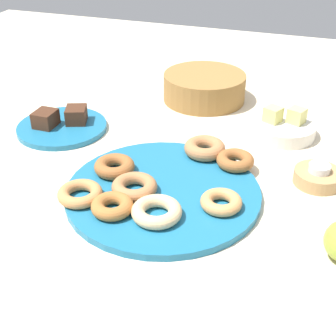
{
  "coord_description": "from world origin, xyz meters",
  "views": [
    {
      "loc": [
        0.26,
        -0.71,
        0.53
      ],
      "look_at": [
        0.0,
        0.03,
        0.04
      ],
      "focal_mm": 50.38,
      "sensor_mm": 36.0,
      "label": 1
    }
  ],
  "objects": [
    {
      "name": "donut_1",
      "position": [
        0.11,
        0.13,
        0.03
      ],
      "size": [
        0.11,
        0.11,
        0.02
      ],
      "primitive_type": "torus",
      "rotation": [
        0.0,
        0.0,
        2.5
      ],
      "color": "#995B2D",
      "rests_on": "donut_plate"
    },
    {
      "name": "brownie_far",
      "position": [
        -0.3,
        0.21,
        0.03
      ],
      "size": [
        0.06,
        0.07,
        0.04
      ],
      "primitive_type": "cube",
      "rotation": [
        0.0,
        0.0,
        0.36
      ],
      "color": "#472819",
      "rests_on": "cake_plate"
    },
    {
      "name": "donut_7",
      "position": [
        -0.05,
        -0.03,
        0.03
      ],
      "size": [
        0.09,
        0.09,
        0.03
      ],
      "primitive_type": "torus",
      "rotation": [
        0.0,
        0.0,
        0.08
      ],
      "color": "#B27547",
      "rests_on": "donut_plate"
    },
    {
      "name": "donut_4",
      "position": [
        -0.06,
        -0.1,
        0.03
      ],
      "size": [
        0.11,
        0.11,
        0.02
      ],
      "primitive_type": "torus",
      "rotation": [
        0.0,
        0.0,
        2.29
      ],
      "color": "#AD6B33",
      "rests_on": "donut_plate"
    },
    {
      "name": "tealight",
      "position": [
        0.28,
        0.14,
        0.04
      ],
      "size": [
        0.04,
        0.04,
        0.01
      ],
      "primitive_type": "cylinder",
      "color": "silver",
      "rests_on": "candle_holder"
    },
    {
      "name": "melon_chunk_right",
      "position": [
        0.21,
        0.34,
        0.05
      ],
      "size": [
        0.05,
        0.05,
        0.04
      ],
      "primitive_type": "cube",
      "rotation": [
        0.0,
        0.0,
        -0.39
      ],
      "color": "#DBD67A",
      "rests_on": "fruit_bowl"
    },
    {
      "name": "cake_plate",
      "position": [
        -0.33,
        0.18,
        0.01
      ],
      "size": [
        0.22,
        0.22,
        0.01
      ],
      "primitive_type": "cylinder",
      "color": "#1E6B93",
      "rests_on": "ground_plane"
    },
    {
      "name": "basket",
      "position": [
        -0.05,
        0.47,
        0.04
      ],
      "size": [
        0.23,
        0.23,
        0.08
      ],
      "primitive_type": "cylinder",
      "rotation": [
        0.0,
        0.0,
        4.66
      ],
      "color": "olive",
      "rests_on": "ground_plane"
    },
    {
      "name": "donut_plate",
      "position": [
        0.0,
        0.0,
        0.01
      ],
      "size": [
        0.38,
        0.38,
        0.01
      ],
      "primitive_type": "cylinder",
      "color": "#1E6B93",
      "rests_on": "ground_plane"
    },
    {
      "name": "brownie_near",
      "position": [
        -0.36,
        0.17,
        0.03
      ],
      "size": [
        0.05,
        0.06,
        0.04
      ],
      "primitive_type": "cube",
      "rotation": [
        0.0,
        0.0,
        0.0
      ],
      "color": "#472819",
      "rests_on": "cake_plate"
    },
    {
      "name": "melon_chunk_left",
      "position": [
        0.16,
        0.33,
        0.05
      ],
      "size": [
        0.05,
        0.05,
        0.04
      ],
      "primitive_type": "cube",
      "rotation": [
        0.0,
        0.0,
        -0.45
      ],
      "color": "#DBD67A",
      "rests_on": "fruit_bowl"
    },
    {
      "name": "donut_0",
      "position": [
        -0.11,
        0.03,
        0.03
      ],
      "size": [
        0.11,
        0.11,
        0.03
      ],
      "primitive_type": "torus",
      "rotation": [
        0.0,
        0.0,
        3.55
      ],
      "color": "#995B2D",
      "rests_on": "donut_plate"
    },
    {
      "name": "ground_plane",
      "position": [
        0.0,
        0.0,
        0.0
      ],
      "size": [
        2.4,
        2.4,
        0.0
      ],
      "primitive_type": "plane",
      "color": "beige"
    },
    {
      "name": "fruit_bowl",
      "position": [
        0.19,
        0.33,
        0.02
      ],
      "size": [
        0.15,
        0.15,
        0.03
      ],
      "primitive_type": "cylinder",
      "color": "silver",
      "rests_on": "ground_plane"
    },
    {
      "name": "donut_2",
      "position": [
        0.02,
        -0.09,
        0.03
      ],
      "size": [
        0.11,
        0.11,
        0.02
      ],
      "primitive_type": "torus",
      "rotation": [
        0.0,
        0.0,
        3.47
      ],
      "color": "#EABC84",
      "rests_on": "donut_plate"
    },
    {
      "name": "donut_5",
      "position": [
        0.04,
        0.16,
        0.03
      ],
      "size": [
        0.11,
        0.11,
        0.03
      ],
      "primitive_type": "torus",
      "rotation": [
        0.0,
        0.0,
        4.41
      ],
      "color": "#B27547",
      "rests_on": "donut_plate"
    },
    {
      "name": "donut_6",
      "position": [
        -0.14,
        -0.08,
        0.03
      ],
      "size": [
        0.11,
        0.11,
        0.02
      ],
      "primitive_type": "torus",
      "rotation": [
        0.0,
        0.0,
        0.46
      ],
      "color": "#C6844C",
      "rests_on": "donut_plate"
    },
    {
      "name": "donut_3",
      "position": [
        0.12,
        -0.02,
        0.03
      ],
      "size": [
        0.08,
        0.08,
        0.02
      ],
      "primitive_type": "torus",
      "rotation": [
        0.0,
        0.0,
        6.2
      ],
      "color": "tan",
      "rests_on": "donut_plate"
    },
    {
      "name": "candle_holder",
      "position": [
        0.28,
        0.14,
        0.01
      ],
      "size": [
        0.1,
        0.1,
        0.03
      ],
      "primitive_type": "cylinder",
      "color": "tan",
      "rests_on": "ground_plane"
    }
  ]
}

